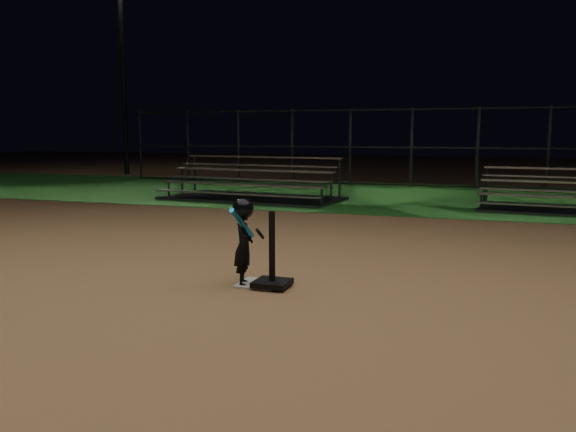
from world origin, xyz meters
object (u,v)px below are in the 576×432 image
object	(u,v)px
batting_tee	(272,272)
bleacher_left	(252,191)
bleacher_right	(571,203)
child_batter	(244,239)
home_plate	(259,284)
light_pole_left	(122,53)

from	to	relation	value
batting_tee	bleacher_left	bearing A→B (deg)	114.14
batting_tee	bleacher_right	bearing A→B (deg)	63.90
child_batter	home_plate	bearing A→B (deg)	-87.30
home_plate	light_pole_left	world-z (taller)	light_pole_left
batting_tee	child_batter	distance (m)	0.48
home_plate	bleacher_left	distance (m)	8.56
home_plate	child_batter	xyz separation A→B (m)	(-0.15, -0.07, 0.51)
child_batter	bleacher_right	distance (m)	9.04
home_plate	batting_tee	size ratio (longest dim) A/B	0.54
home_plate	bleacher_left	xyz separation A→B (m)	(-3.37, 7.87, 0.21)
child_batter	bleacher_left	xyz separation A→B (m)	(-3.22, 7.93, -0.30)
child_batter	bleacher_right	size ratio (longest dim) A/B	0.25
home_plate	light_pole_left	bearing A→B (deg)	128.77
light_pole_left	home_plate	bearing A→B (deg)	-51.23
child_batter	bleacher_left	bearing A→B (deg)	1.57
home_plate	batting_tee	xyz separation A→B (m)	(0.18, -0.07, 0.17)
home_plate	bleacher_left	size ratio (longest dim) A/B	0.10
bleacher_left	home_plate	bearing A→B (deg)	-61.37
bleacher_right	light_pole_left	world-z (taller)	light_pole_left
batting_tee	home_plate	bearing A→B (deg)	160.46
light_pole_left	batting_tee	bearing A→B (deg)	-50.93
batting_tee	bleacher_left	size ratio (longest dim) A/B	0.18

